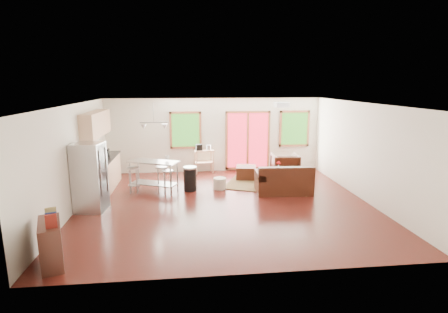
{
  "coord_description": "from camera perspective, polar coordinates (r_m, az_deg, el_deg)",
  "views": [
    {
      "loc": [
        -0.99,
        -8.69,
        3.1
      ],
      "look_at": [
        0.0,
        0.3,
        1.2
      ],
      "focal_mm": 28.0,
      "sensor_mm": 36.0,
      "label": 1
    }
  ],
  "objects": [
    {
      "name": "window_left",
      "position": [
        12.25,
        -6.29,
        4.29
      ],
      "size": [
        1.1,
        0.05,
        1.3
      ],
      "color": "#255719",
      "rests_on": "back_wall"
    },
    {
      "name": "island",
      "position": [
        10.31,
        -11.41,
        -2.27
      ],
      "size": [
        1.54,
        1.12,
        0.91
      ],
      "rotation": [
        0.0,
        0.0,
        -0.43
      ],
      "color": "#B7BABC",
      "rests_on": "floor"
    },
    {
      "name": "window_right",
      "position": [
        12.85,
        11.42,
        4.48
      ],
      "size": [
        1.1,
        0.05,
        1.3
      ],
      "color": "#255719",
      "rests_on": "back_wall"
    },
    {
      "name": "loveseat",
      "position": [
        10.19,
        9.72,
        -4.08
      ],
      "size": [
        1.61,
        0.97,
        0.83
      ],
      "rotation": [
        0.0,
        0.0,
        -0.05
      ],
      "color": "black",
      "rests_on": "floor"
    },
    {
      "name": "left_wall",
      "position": [
        9.29,
        -23.49,
        -0.3
      ],
      "size": [
        0.02,
        7.0,
        2.6
      ],
      "primitive_type": "cube",
      "color": "white",
      "rests_on": "ground"
    },
    {
      "name": "bar_stool_c",
      "position": [
        10.05,
        -9.17,
        -3.22
      ],
      "size": [
        0.36,
        0.36,
        0.69
      ],
      "rotation": [
        0.0,
        0.0,
        -0.1
      ],
      "color": "#B7BABC",
      "rests_on": "floor"
    },
    {
      "name": "floor",
      "position": [
        9.28,
        0.2,
        -7.71
      ],
      "size": [
        7.5,
        7.0,
        0.02
      ],
      "primitive_type": "cube",
      "color": "#38100C",
      "rests_on": "ground"
    },
    {
      "name": "ceiling_flush",
      "position": [
        9.66,
        9.38,
        8.33
      ],
      "size": [
        0.35,
        0.35,
        0.12
      ],
      "primitive_type": "cube",
      "color": "white",
      "rests_on": "ceiling"
    },
    {
      "name": "refrigerator",
      "position": [
        9.14,
        -21.02,
        -3.18
      ],
      "size": [
        0.77,
        0.75,
        1.7
      ],
      "rotation": [
        0.0,
        0.0,
        -0.13
      ],
      "color": "#B7BABC",
      "rests_on": "floor"
    },
    {
      "name": "bookshelf",
      "position": [
        6.88,
        -26.42,
        -12.5
      ],
      "size": [
        0.62,
        0.94,
        1.04
      ],
      "rotation": [
        0.0,
        0.0,
        0.35
      ],
      "color": "#381B13",
      "rests_on": "floor"
    },
    {
      "name": "vase",
      "position": [
        11.15,
        8.88,
        -1.71
      ],
      "size": [
        0.22,
        0.23,
        0.3
      ],
      "rotation": [
        0.0,
        0.0,
        -0.32
      ],
      "color": "silver",
      "rests_on": "coffee_table"
    },
    {
      "name": "bar_stool_a",
      "position": [
        10.33,
        -14.59,
        -2.74
      ],
      "size": [
        0.36,
        0.36,
        0.76
      ],
      "rotation": [
        0.0,
        0.0,
        -0.01
      ],
      "color": "#B7BABC",
      "rests_on": "floor"
    },
    {
      "name": "kitchen_cart",
      "position": [
        12.23,
        -3.39,
        0.54
      ],
      "size": [
        0.72,
        0.52,
        1.03
      ],
      "rotation": [
        0.0,
        0.0,
        0.13
      ],
      "color": "tan",
      "rests_on": "floor"
    },
    {
      "name": "cabinets",
      "position": [
        10.9,
        -19.39,
        -0.31
      ],
      "size": [
        0.64,
        2.24,
        2.3
      ],
      "color": "tan",
      "rests_on": "floor"
    },
    {
      "name": "ceiling",
      "position": [
        8.76,
        0.22,
        8.66
      ],
      "size": [
        7.5,
        7.0,
        0.02
      ],
      "primitive_type": "cube",
      "color": "white",
      "rests_on": "ground"
    },
    {
      "name": "armchair",
      "position": [
        11.87,
        9.89,
        -1.25
      ],
      "size": [
        0.91,
        0.86,
        0.88
      ],
      "primitive_type": "imported",
      "rotation": [
        0.0,
        0.0,
        3.07
      ],
      "color": "black",
      "rests_on": "floor"
    },
    {
      "name": "bar_stool_b",
      "position": [
        10.29,
        -10.19,
        -2.65
      ],
      "size": [
        0.39,
        0.39,
        0.74
      ],
      "rotation": [
        0.0,
        0.0,
        0.11
      ],
      "color": "#B7BABC",
      "rests_on": "floor"
    },
    {
      "name": "french_doors",
      "position": [
        12.5,
        3.89,
        2.64
      ],
      "size": [
        1.6,
        0.05,
        2.1
      ],
      "color": "#B31B2D",
      "rests_on": "back_wall"
    },
    {
      "name": "front_wall",
      "position": [
        5.57,
        4.32,
        -7.03
      ],
      "size": [
        7.5,
        0.02,
        2.6
      ],
      "primitive_type": "cube",
      "color": "white",
      "rests_on": "ground"
    },
    {
      "name": "trash_can",
      "position": [
        10.29,
        -5.55,
        -3.61
      ],
      "size": [
        0.49,
        0.49,
        0.72
      ],
      "rotation": [
        0.0,
        0.0,
        0.31
      ],
      "color": "black",
      "rests_on": "floor"
    },
    {
      "name": "back_wall",
      "position": [
        12.37,
        -1.63,
        3.5
      ],
      "size": [
        7.5,
        0.02,
        2.6
      ],
      "primitive_type": "cube",
      "color": "white",
      "rests_on": "ground"
    },
    {
      "name": "rug",
      "position": [
        11.09,
        7.25,
        -4.4
      ],
      "size": [
        3.05,
        2.75,
        0.02
      ],
      "primitive_type": "cube",
      "rotation": [
        0.0,
        0.0,
        -0.41
      ],
      "color": "#425F36",
      "rests_on": "floor"
    },
    {
      "name": "pendant_light",
      "position": [
        10.3,
        -11.35,
        4.93
      ],
      "size": [
        0.8,
        0.18,
        0.79
      ],
      "color": "gray",
      "rests_on": "ceiling"
    },
    {
      "name": "coffee_table",
      "position": [
        11.17,
        8.66,
        -2.47
      ],
      "size": [
        1.1,
        0.73,
        0.42
      ],
      "rotation": [
        0.0,
        0.0,
        -0.1
      ],
      "color": "#381B13",
      "rests_on": "floor"
    },
    {
      "name": "ottoman",
      "position": [
        11.56,
        3.61,
        -2.62
      ],
      "size": [
        0.74,
        0.74,
        0.43
      ],
      "primitive_type": "cube",
      "rotation": [
        0.0,
        0.0,
        -0.17
      ],
      "color": "black",
      "rests_on": "floor"
    },
    {
      "name": "pouf",
      "position": [
        10.47,
        -0.7,
        -4.41
      ],
      "size": [
        0.43,
        0.43,
        0.33
      ],
      "primitive_type": "cylinder",
      "rotation": [
        0.0,
        0.0,
        0.14
      ],
      "color": "beige",
      "rests_on": "floor"
    },
    {
      "name": "book",
      "position": [
        11.14,
        8.82,
        -1.46
      ],
      "size": [
        0.24,
        0.06,
        0.32
      ],
      "primitive_type": "imported",
      "rotation": [
        0.0,
        0.0,
        0.13
      ],
      "color": "maroon",
      "rests_on": "coffee_table"
    },
    {
      "name": "cup",
      "position": [
        10.22,
        -9.31,
        -0.04
      ],
      "size": [
        0.14,
        0.11,
        0.13
      ],
      "primitive_type": "imported",
      "rotation": [
        0.0,
        0.0,
        0.05
      ],
      "color": "white",
      "rests_on": "island"
    },
    {
      "name": "right_wall",
      "position": [
        10.06,
        22.01,
        0.69
      ],
      "size": [
        0.02,
        7.0,
        2.6
      ],
      "primitive_type": "cube",
      "color": "white",
      "rests_on": "ground"
    }
  ]
}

